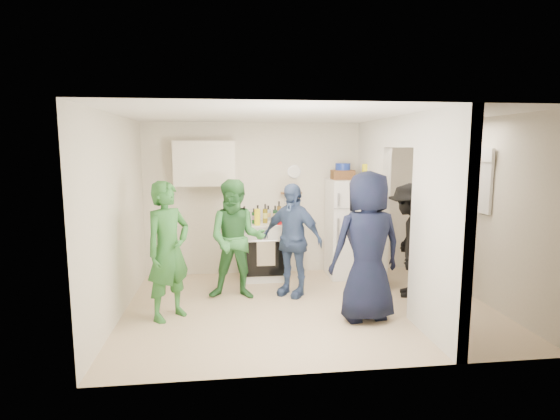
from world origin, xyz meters
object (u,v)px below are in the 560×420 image
(yellow_cup_stack_top, at_px, (365,172))
(person_denim, at_px, (292,240))
(blue_bowl, at_px, (343,167))
(person_green_left, at_px, (168,251))
(stove, at_px, (264,250))
(person_green_center, at_px, (237,240))
(fridge, at_px, (348,228))
(wicker_basket, at_px, (343,175))
(person_navy, at_px, (367,247))
(person_nook, at_px, (409,240))

(yellow_cup_stack_top, relative_size, person_denim, 0.16)
(blue_bowl, relative_size, person_green_left, 0.14)
(stove, height_order, yellow_cup_stack_top, yellow_cup_stack_top)
(yellow_cup_stack_top, bearing_deg, stove, 175.35)
(person_green_center, bearing_deg, person_denim, 10.91)
(fridge, xyz_separation_m, person_denim, (-1.05, -0.81, 0.01))
(person_green_center, bearing_deg, fridge, 32.62)
(yellow_cup_stack_top, bearing_deg, blue_bowl, 154.89)
(wicker_basket, xyz_separation_m, person_navy, (-0.18, -1.87, -0.75))
(wicker_basket, distance_m, person_navy, 2.02)
(person_nook, bearing_deg, person_green_center, -75.19)
(blue_bowl, bearing_deg, person_green_center, -152.25)
(stove, relative_size, wicker_basket, 2.60)
(fridge, bearing_deg, person_navy, -98.83)
(yellow_cup_stack_top, xyz_separation_m, person_nook, (0.36, -0.93, -0.91))
(person_green_left, bearing_deg, person_navy, -53.35)
(yellow_cup_stack_top, height_order, person_navy, yellow_cup_stack_top)
(blue_bowl, bearing_deg, person_denim, -137.81)
(wicker_basket, xyz_separation_m, yellow_cup_stack_top, (0.32, -0.15, 0.05))
(stove, relative_size, person_navy, 0.50)
(person_denim, relative_size, person_navy, 0.88)
(wicker_basket, distance_m, person_green_left, 3.11)
(wicker_basket, distance_m, blue_bowl, 0.13)
(blue_bowl, bearing_deg, fridge, -26.57)
(fridge, height_order, person_nook, person_nook)
(blue_bowl, height_order, yellow_cup_stack_top, blue_bowl)
(stove, relative_size, yellow_cup_stack_top, 3.64)
(stove, bearing_deg, person_denim, -69.02)
(stove, xyz_separation_m, person_denim, (0.32, -0.84, 0.35))
(stove, bearing_deg, blue_bowl, 0.90)
(blue_bowl, bearing_deg, stove, -179.10)
(stove, distance_m, person_navy, 2.20)
(yellow_cup_stack_top, bearing_deg, person_navy, -106.28)
(fridge, bearing_deg, blue_bowl, 153.43)
(wicker_basket, height_order, yellow_cup_stack_top, yellow_cup_stack_top)
(fridge, distance_m, person_green_left, 3.07)
(person_green_left, bearing_deg, blue_bowl, -14.59)
(wicker_basket, distance_m, person_nook, 1.54)
(blue_bowl, bearing_deg, person_nook, -57.80)
(wicker_basket, bearing_deg, yellow_cup_stack_top, -25.11)
(wicker_basket, distance_m, person_green_center, 2.13)
(fridge, bearing_deg, person_green_left, -150.84)
(stove, height_order, person_green_left, person_green_left)
(person_green_left, height_order, person_denim, person_green_left)
(wicker_basket, xyz_separation_m, person_green_left, (-2.58, -1.54, -0.81))
(wicker_basket, distance_m, person_denim, 1.55)
(yellow_cup_stack_top, relative_size, person_navy, 0.14)
(person_navy, bearing_deg, yellow_cup_stack_top, -114.17)
(person_denim, distance_m, person_navy, 1.27)
(stove, relative_size, person_denim, 0.57)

